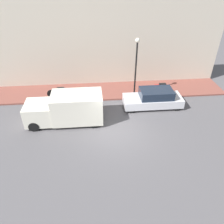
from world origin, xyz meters
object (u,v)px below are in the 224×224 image
at_px(motorcycle_blue, 59,92).
at_px(motorcycle_red, 161,88).
at_px(delivery_van, 66,109).
at_px(streetlamp, 136,60).
at_px(parked_car, 154,99).

bearing_deg(motorcycle_blue, motorcycle_red, -90.34).
height_order(delivery_van, streetlamp, streetlamp).
distance_m(delivery_van, motorcycle_blue, 3.35).
height_order(delivery_van, motorcycle_red, delivery_van).
bearing_deg(streetlamp, motorcycle_red, -84.00).
distance_m(parked_car, streetlamp, 3.10).
bearing_deg(delivery_van, motorcycle_blue, 14.42).
height_order(parked_car, motorcycle_red, parked_car).
height_order(delivery_van, motorcycle_blue, delivery_van).
xyz_separation_m(motorcycle_red, streetlamp, (-0.23, 2.19, 2.52)).
height_order(parked_car, motorcycle_blue, parked_car).
distance_m(delivery_van, streetlamp, 6.19).
bearing_deg(parked_car, delivery_van, 102.47).
xyz_separation_m(motorcycle_blue, streetlamp, (-0.28, -5.89, 2.52)).
bearing_deg(motorcycle_red, motorcycle_blue, 89.66).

